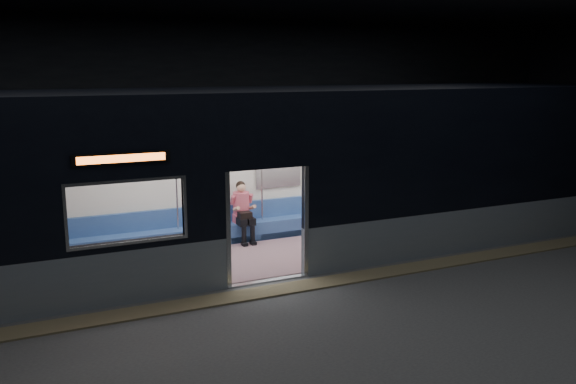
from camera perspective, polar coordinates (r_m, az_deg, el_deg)
station_floor at (r=10.13m, az=0.43°, el=-10.24°), size 24.00×14.00×0.01m
station_envelope at (r=9.40m, az=0.47°, el=10.99°), size 24.00×14.00×5.00m
tactile_strip at (r=10.59m, az=-0.84°, el=-9.13°), size 22.80×0.50×0.03m
metro_car at (r=11.91m, az=-4.75°, el=2.30°), size 18.00×3.04×3.35m
passenger at (r=13.20m, az=-4.29°, el=-1.50°), size 0.39×0.65×1.31m
handbag at (r=13.02m, az=-4.06°, el=-2.17°), size 0.32×0.29×0.13m
transit_map at (r=13.70m, az=-0.91°, el=1.99°), size 0.99×0.03×0.65m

